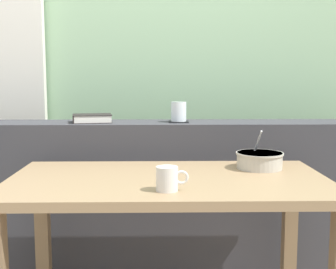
% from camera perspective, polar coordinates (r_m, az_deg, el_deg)
% --- Properties ---
extents(outdoor_backdrop, '(4.80, 0.08, 2.80)m').
position_cam_1_polar(outdoor_backdrop, '(2.88, -2.45, 13.49)').
color(outdoor_backdrop, '#9EC699').
rests_on(outdoor_backdrop, ground).
extents(dark_console_ledge, '(2.80, 0.28, 0.86)m').
position_cam_1_polar(dark_console_ledge, '(2.41, -2.61, -8.59)').
color(dark_console_ledge, '#38383D').
rests_on(dark_console_ledge, ground).
extents(breakfast_table, '(1.24, 0.69, 0.70)m').
position_cam_1_polar(breakfast_table, '(1.80, 0.02, -8.57)').
color(breakfast_table, '#826849').
rests_on(breakfast_table, ground).
extents(coaster_square, '(0.10, 0.10, 0.00)m').
position_cam_1_polar(coaster_square, '(2.32, 1.33, 1.61)').
color(coaster_square, black).
rests_on(coaster_square, dark_console_ledge).
extents(juice_glass, '(0.08, 0.08, 0.10)m').
position_cam_1_polar(juice_glass, '(2.31, 1.34, 2.75)').
color(juice_glass, white).
rests_on(juice_glass, coaster_square).
extents(closed_book, '(0.22, 0.18, 0.04)m').
position_cam_1_polar(closed_book, '(2.35, -9.52, 2.02)').
color(closed_book, black).
rests_on(closed_book, dark_console_ledge).
extents(soup_bowl, '(0.20, 0.20, 0.17)m').
position_cam_1_polar(soup_bowl, '(1.98, 11.40, -3.20)').
color(soup_bowl, '#BCB7A8').
rests_on(soup_bowl, breakfast_table).
extents(ceramic_mug, '(0.11, 0.08, 0.08)m').
position_cam_1_polar(ceramic_mug, '(1.57, -0.04, -5.56)').
color(ceramic_mug, silver).
rests_on(ceramic_mug, breakfast_table).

